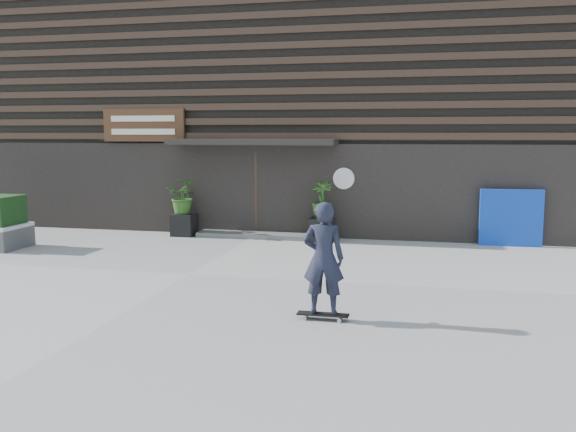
% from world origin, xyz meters
% --- Properties ---
extents(ground, '(80.00, 80.00, 0.00)m').
position_xyz_m(ground, '(0.00, 0.00, 0.00)').
color(ground, '#A19D98').
rests_on(ground, ground).
extents(entrance_step, '(3.00, 0.80, 0.12)m').
position_xyz_m(entrance_step, '(0.00, 4.60, 0.06)').
color(entrance_step, '#535350').
rests_on(entrance_step, ground).
extents(planter_pot_left, '(0.60, 0.60, 0.60)m').
position_xyz_m(planter_pot_left, '(-1.90, 4.40, 0.30)').
color(planter_pot_left, black).
rests_on(planter_pot_left, ground).
extents(bamboo_left, '(0.86, 0.75, 0.96)m').
position_xyz_m(bamboo_left, '(-1.90, 4.40, 1.08)').
color(bamboo_left, '#2D591E').
rests_on(bamboo_left, planter_pot_left).
extents(planter_pot_right, '(0.60, 0.60, 0.60)m').
position_xyz_m(planter_pot_right, '(1.90, 4.40, 0.30)').
color(planter_pot_right, black).
rests_on(planter_pot_right, ground).
extents(bamboo_right, '(0.54, 0.54, 0.96)m').
position_xyz_m(bamboo_right, '(1.90, 4.40, 1.08)').
color(bamboo_right, '#2D591E').
rests_on(bamboo_right, planter_pot_right).
extents(blue_tarp, '(1.51, 0.18, 1.41)m').
position_xyz_m(blue_tarp, '(6.59, 4.70, 0.71)').
color(blue_tarp, '#0D36B2').
rests_on(blue_tarp, ground).
extents(building, '(18.00, 11.00, 8.00)m').
position_xyz_m(building, '(-0.00, 9.96, 3.99)').
color(building, black).
rests_on(building, ground).
extents(skateboarder, '(0.78, 0.45, 1.79)m').
position_xyz_m(skateboarder, '(3.09, -2.40, 0.93)').
color(skateboarder, black).
rests_on(skateboarder, ground).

